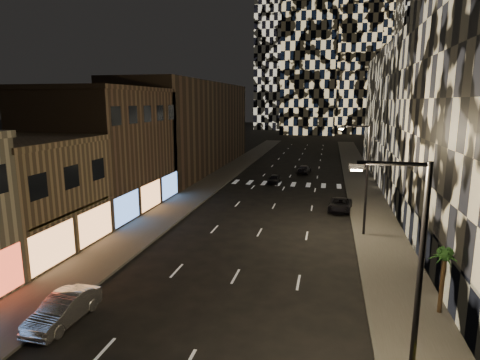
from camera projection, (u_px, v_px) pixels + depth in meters
The scene contains 16 objects.
sidewalk_left at pixel (215, 180), 56.47m from camera, with size 4.00×120.00×0.15m, color #47443F.
sidewalk_right at pixel (363, 187), 52.19m from camera, with size 4.00×120.00×0.15m, color #47443F.
curb_left at pixel (230, 181), 56.02m from camera, with size 0.20×120.00×0.15m, color #4C4C47.
curb_right at pixel (346, 186), 52.64m from camera, with size 0.20×120.00×0.15m, color #4C4C47.
retail_tan at pixel (14, 198), 29.44m from camera, with size 10.00×10.00×8.00m, color #786248.
retail_brown at pixel (104, 151), 41.02m from camera, with size 10.00×15.00×12.00m, color brown.
retail_filler_left at pixel (191, 126), 66.21m from camera, with size 10.00×40.00×14.00m, color brown.
midrise_base at pixel (428, 245), 27.01m from camera, with size 0.60×25.00×3.00m, color #383838.
midrise_filler_right at pixel (438, 116), 55.04m from camera, with size 16.00×40.00×18.00m, color #232326.
streetlight_near at pixel (412, 275), 13.22m from camera, with size 2.55×0.25×9.00m.
streetlight_far at pixel (364, 172), 32.38m from camera, with size 2.55×0.25×9.00m.
car_silver_parked at pixel (63, 309), 20.12m from camera, with size 1.55×4.44×1.46m, color #939498.
car_dark_midlane at pixel (274, 179), 54.45m from camera, with size 1.45×3.60×1.23m, color black.
car_dark_oncoming at pixel (304, 169), 62.30m from camera, with size 1.78×4.37×1.27m, color black.
car_dark_rightlane at pixel (340, 205), 40.83m from camera, with size 2.12×4.60×1.28m, color black.
palm_tree at pixel (444, 260), 20.44m from camera, with size 1.78×1.80×3.52m.
Camera 1 is at (5.50, -3.31, 10.98)m, focal length 30.00 mm.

